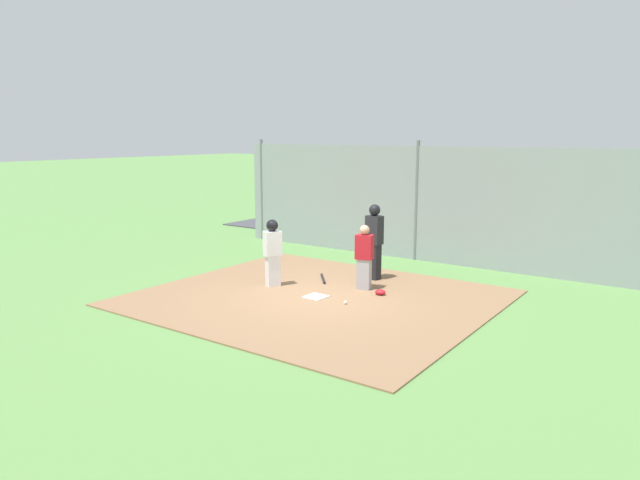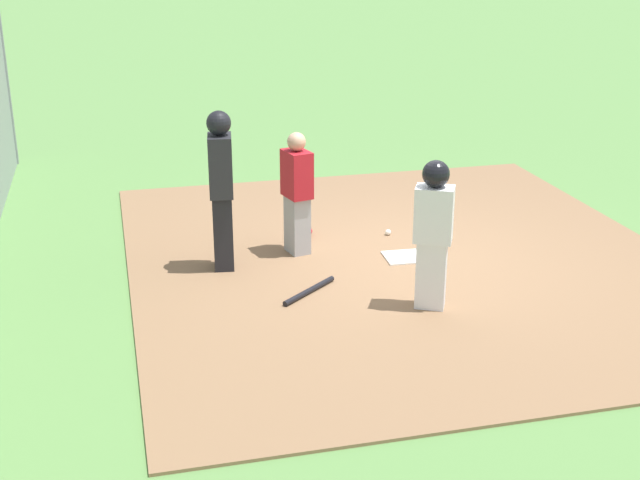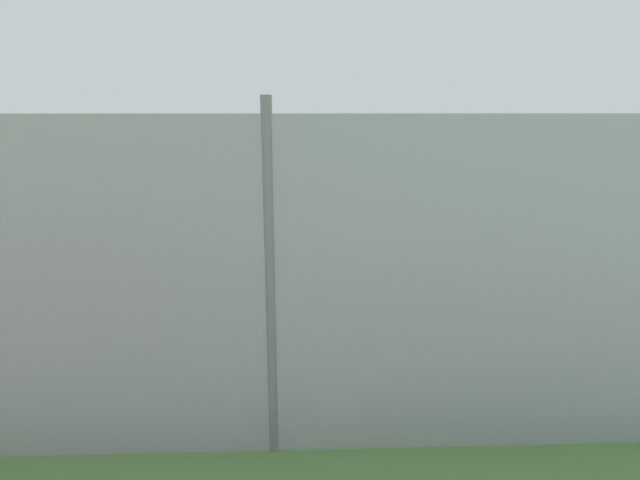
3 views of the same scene
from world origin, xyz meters
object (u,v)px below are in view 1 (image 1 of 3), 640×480
(home_plate, at_px, (316,297))
(baseball, at_px, (345,302))
(runner, at_px, (273,249))
(parked_car_silver, at_px, (394,217))
(baseball_bat, at_px, (323,279))
(parked_car_red, at_px, (565,229))
(catcher, at_px, (364,257))
(umpire, at_px, (374,240))
(catcher_mask, at_px, (380,292))

(home_plate, relative_size, baseball, 5.95)
(runner, height_order, baseball, runner)
(runner, bearing_deg, home_plate, 19.06)
(baseball, relative_size, parked_car_silver, 0.02)
(baseball_bat, distance_m, parked_car_red, 8.60)
(home_plate, relative_size, parked_car_silver, 0.10)
(catcher, height_order, umpire, umpire)
(home_plate, relative_size, umpire, 0.24)
(home_plate, height_order, catcher, catcher)
(baseball_bat, bearing_deg, home_plate, 169.34)
(parked_car_red, distance_m, parked_car_silver, 5.63)
(catcher_mask, bearing_deg, baseball, 76.73)
(umpire, distance_m, parked_car_silver, 6.77)
(parked_car_silver, bearing_deg, baseball_bat, 97.15)
(catcher, bearing_deg, parked_car_red, 148.31)
(catcher, distance_m, parked_car_red, 8.26)
(umpire, distance_m, baseball, 2.45)
(home_plate, height_order, baseball, baseball)
(runner, relative_size, baseball_bat, 1.85)
(catcher, distance_m, baseball, 1.48)
(catcher, xyz_separation_m, parked_car_silver, (3.02, -7.10, -0.17))
(runner, xyz_separation_m, baseball, (-2.17, 0.26, -0.84))
(catcher, height_order, runner, runner)
(umpire, distance_m, catcher_mask, 1.68)
(runner, distance_m, parked_car_red, 9.89)
(parked_car_silver, bearing_deg, runner, 90.92)
(baseball_bat, height_order, catcher_mask, catcher_mask)
(home_plate, bearing_deg, catcher, -113.09)
(catcher, height_order, parked_car_silver, catcher)
(catcher, distance_m, runner, 2.12)
(parked_car_red, bearing_deg, catcher, -114.02)
(catcher, distance_m, umpire, 1.00)
(home_plate, distance_m, parked_car_silver, 8.67)
(umpire, relative_size, parked_car_silver, 0.42)
(home_plate, distance_m, baseball_bat, 1.52)
(runner, height_order, baseball_bat, runner)
(catcher, relative_size, baseball_bat, 1.74)
(catcher, relative_size, baseball, 19.95)
(home_plate, relative_size, runner, 0.28)
(catcher_mask, bearing_deg, umpire, -53.88)
(umpire, bearing_deg, baseball_bat, -43.28)
(umpire, relative_size, baseball, 24.77)
(runner, height_order, catcher_mask, runner)
(baseball, xyz_separation_m, parked_car_silver, (3.32, -8.36, 0.55))
(home_plate, relative_size, catcher, 0.30)
(baseball, xyz_separation_m, parked_car_red, (-2.25, -9.10, 0.55))
(home_plate, xyz_separation_m, runner, (1.37, -0.19, 0.87))
(catcher_mask, bearing_deg, catcher, -21.04)
(parked_car_silver, bearing_deg, catcher, 105.85)
(umpire, height_order, baseball, umpire)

